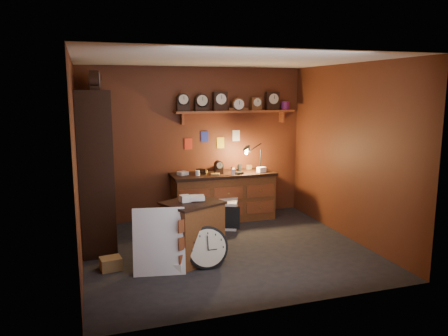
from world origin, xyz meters
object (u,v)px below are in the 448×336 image
shelving_unit (92,161)px  big_round_clock (207,248)px  low_cabinet (193,229)px  workbench (223,194)px

shelving_unit → big_round_clock: 2.26m
low_cabinet → big_round_clock: (0.11, -0.31, -0.17)m
shelving_unit → workbench: 2.40m
shelving_unit → big_round_clock: bearing=-48.4°
shelving_unit → workbench: (2.22, 0.49, -0.78)m
workbench → low_cabinet: size_ratio=2.02×
shelving_unit → low_cabinet: bearing=-44.3°
low_cabinet → shelving_unit: bearing=111.1°
shelving_unit → low_cabinet: shelving_unit is taller
workbench → low_cabinet: workbench is taller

